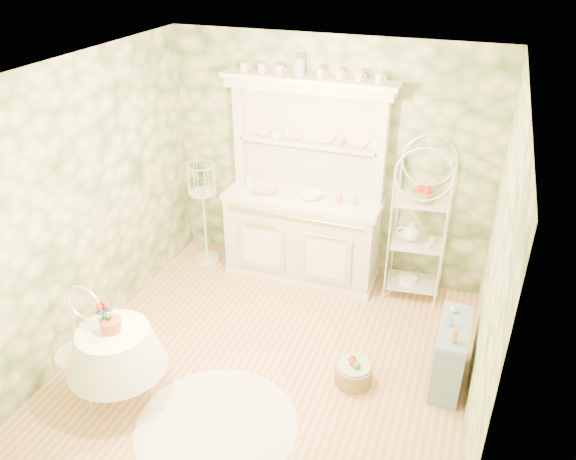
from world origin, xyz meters
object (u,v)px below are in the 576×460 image
(birdcage_stand, at_px, (204,209))
(floor_basket, at_px, (354,373))
(kitchen_dresser, at_px, (303,185))
(bakers_rack, at_px, (419,227))
(round_table, at_px, (118,363))
(side_shelf, at_px, (450,354))
(cafe_chair, at_px, (81,357))

(birdcage_stand, xyz_separation_m, floor_basket, (2.22, -1.45, -0.59))
(kitchen_dresser, height_order, bakers_rack, kitchen_dresser)
(round_table, relative_size, birdcage_stand, 0.54)
(kitchen_dresser, height_order, side_shelf, kitchen_dresser)
(kitchen_dresser, relative_size, side_shelf, 3.31)
(kitchen_dresser, bearing_deg, birdcage_stand, -175.89)
(kitchen_dresser, distance_m, bakers_rack, 1.32)
(side_shelf, relative_size, cafe_chair, 0.85)
(kitchen_dresser, distance_m, floor_basket, 2.12)
(round_table, relative_size, floor_basket, 2.40)
(cafe_chair, bearing_deg, side_shelf, 25.24)
(round_table, xyz_separation_m, floor_basket, (1.85, 0.85, -0.27))
(kitchen_dresser, relative_size, floor_basket, 7.40)
(bakers_rack, bearing_deg, round_table, -137.50)
(bakers_rack, distance_m, side_shelf, 1.47)
(bakers_rack, xyz_separation_m, round_table, (-2.12, -2.43, -0.47))
(kitchen_dresser, xyz_separation_m, bakers_rack, (1.29, 0.04, -0.30))
(cafe_chair, bearing_deg, bakers_rack, 48.10)
(kitchen_dresser, height_order, birdcage_stand, kitchen_dresser)
(side_shelf, height_order, round_table, round_table)
(bakers_rack, distance_m, birdcage_stand, 2.49)
(side_shelf, bearing_deg, round_table, -152.18)
(side_shelf, distance_m, birdcage_stand, 3.23)
(side_shelf, relative_size, floor_basket, 2.24)
(kitchen_dresser, xyz_separation_m, round_table, (-0.84, -2.39, -0.77))
(cafe_chair, bearing_deg, birdcage_stand, 93.41)
(floor_basket, bearing_deg, kitchen_dresser, 123.44)
(cafe_chair, height_order, floor_basket, cafe_chair)
(round_table, bearing_deg, birdcage_stand, 98.92)
(kitchen_dresser, bearing_deg, side_shelf, -34.14)
(kitchen_dresser, distance_m, side_shelf, 2.34)
(round_table, bearing_deg, kitchen_dresser, 70.71)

